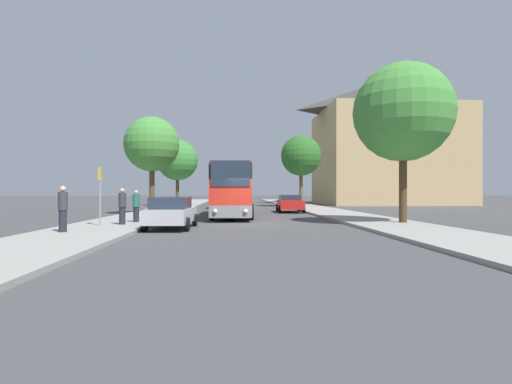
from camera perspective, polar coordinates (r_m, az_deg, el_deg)
ground_plane at (r=21.69m, az=-0.83°, el=-4.57°), size 300.00×300.00×0.00m
sidewalk_left at (r=22.47m, az=-19.01°, el=-4.22°), size 4.00×120.00×0.15m
sidewalk_right at (r=23.09m, az=16.85°, el=-4.11°), size 4.00×120.00×0.15m
building_right_background at (r=58.30m, az=18.19°, el=6.82°), size 18.02×14.55×17.21m
bus_front at (r=27.85m, az=-3.37°, el=0.30°), size 2.90×11.50×3.50m
bus_middle at (r=42.98m, az=-3.57°, el=0.14°), size 2.81×10.28×3.38m
parked_car_left_curb at (r=19.25m, az=-12.00°, el=-2.86°), size 2.18×4.36×1.49m
parked_car_right_near at (r=33.80m, az=4.87°, el=-1.59°), size 2.29×4.60×1.47m
bus_stop_sign at (r=20.16m, az=-21.38°, el=0.39°), size 0.08×0.45×2.79m
pedestrian_waiting_near at (r=21.98m, az=-16.75°, el=-1.92°), size 0.36×0.36×1.68m
pedestrian_waiting_far at (r=20.54m, az=-18.57°, el=-1.92°), size 0.36×0.36×1.77m
pedestrian_walking_back at (r=17.59m, az=-25.88°, el=-2.15°), size 0.36×0.36×1.83m
tree_left_near at (r=49.05m, az=-11.16°, el=4.50°), size 4.93×4.93×7.87m
tree_left_far at (r=31.52m, az=-14.65°, el=6.58°), size 4.15×4.15×7.28m
tree_right_near at (r=22.51m, az=20.26°, el=10.60°), size 5.13×5.13×8.30m
tree_right_mid at (r=46.11m, az=6.45°, el=5.15°), size 4.61×4.61×8.02m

